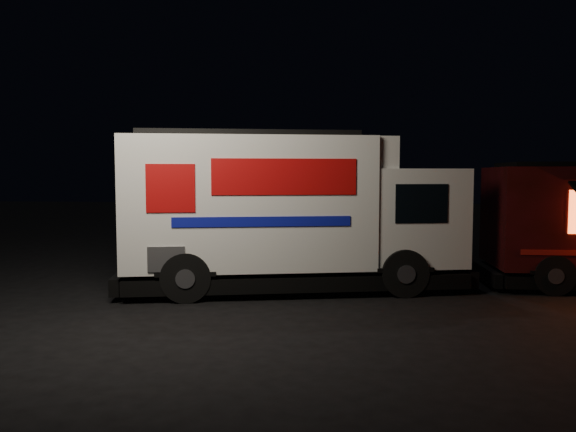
# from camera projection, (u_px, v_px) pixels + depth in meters

# --- Properties ---
(ground) EXTENTS (80.00, 80.00, 0.00)m
(ground) POSITION_uv_depth(u_px,v_px,m) (272.00, 292.00, 12.43)
(ground) COLOR black
(ground) RESTS_ON ground
(white_truck) EXTENTS (8.22, 4.30, 3.55)m
(white_truck) POSITION_uv_depth(u_px,v_px,m) (294.00, 211.00, 12.81)
(white_truck) COLOR silver
(white_truck) RESTS_ON ground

